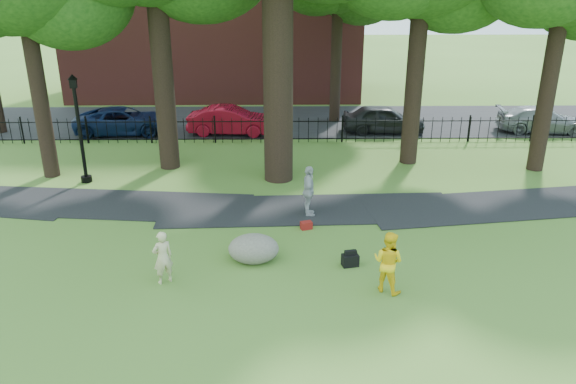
{
  "coord_description": "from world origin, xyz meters",
  "views": [
    {
      "loc": [
        0.06,
        -13.61,
        7.58
      ],
      "look_at": [
        0.29,
        2.0,
        1.41
      ],
      "focal_mm": 35.0,
      "sensor_mm": 36.0,
      "label": 1
    }
  ],
  "objects_px": {
    "woman": "(163,257)",
    "man": "(388,262)",
    "boulder": "(254,247)",
    "red_sedan": "(231,120)",
    "lamppost": "(80,131)"
  },
  "relations": [
    {
      "from": "man",
      "to": "red_sedan",
      "type": "xyz_separation_m",
      "value": [
        -5.12,
        14.77,
        -0.12
      ]
    },
    {
      "from": "man",
      "to": "red_sedan",
      "type": "height_order",
      "value": "man"
    },
    {
      "from": "man",
      "to": "boulder",
      "type": "relative_size",
      "value": 1.15
    },
    {
      "from": "woman",
      "to": "man",
      "type": "height_order",
      "value": "man"
    },
    {
      "from": "man",
      "to": "lamppost",
      "type": "bearing_deg",
      "value": -2.87
    },
    {
      "from": "woman",
      "to": "man",
      "type": "xyz_separation_m",
      "value": [
        5.72,
        -0.48,
        0.09
      ]
    },
    {
      "from": "lamppost",
      "to": "red_sedan",
      "type": "height_order",
      "value": "lamppost"
    },
    {
      "from": "man",
      "to": "boulder",
      "type": "bearing_deg",
      "value": 10.0
    },
    {
      "from": "woman",
      "to": "man",
      "type": "relative_size",
      "value": 0.89
    },
    {
      "from": "red_sedan",
      "to": "woman",
      "type": "bearing_deg",
      "value": -178.88
    },
    {
      "from": "man",
      "to": "red_sedan",
      "type": "distance_m",
      "value": 15.63
    },
    {
      "from": "woman",
      "to": "boulder",
      "type": "bearing_deg",
      "value": 175.51
    },
    {
      "from": "boulder",
      "to": "red_sedan",
      "type": "xyz_separation_m",
      "value": [
        -1.68,
        13.12,
        0.28
      ]
    },
    {
      "from": "boulder",
      "to": "red_sedan",
      "type": "height_order",
      "value": "red_sedan"
    },
    {
      "from": "boulder",
      "to": "red_sedan",
      "type": "relative_size",
      "value": 0.34
    }
  ]
}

